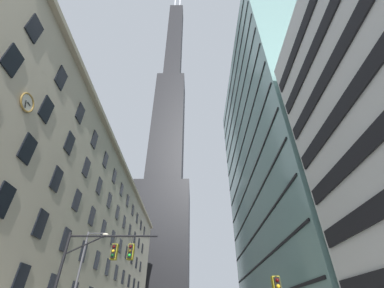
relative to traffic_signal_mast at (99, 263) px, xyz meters
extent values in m
cube|color=#B2A88E|center=(-15.33, 22.62, 7.96)|extent=(17.86, 69.06, 25.58)
cube|color=#9E937A|center=(-6.15, 22.62, 20.05)|extent=(0.70, 69.06, 0.60)
cube|color=black|center=(-6.35, 2.09, -0.83)|extent=(0.14, 1.40, 2.20)
cube|color=black|center=(-6.35, 7.09, -0.83)|extent=(0.14, 1.40, 2.20)
cube|color=black|center=(-6.35, -2.91, 3.37)|extent=(0.14, 1.40, 2.20)
cube|color=black|center=(-6.35, 2.09, 3.37)|extent=(0.14, 1.40, 2.20)
cube|color=black|center=(-6.35, 7.09, 3.37)|extent=(0.14, 1.40, 2.20)
cube|color=black|center=(-6.35, 12.09, 3.37)|extent=(0.14, 1.40, 2.20)
cube|color=black|center=(-6.35, 17.09, 3.37)|extent=(0.14, 1.40, 2.20)
cube|color=black|center=(-6.35, 22.09, 3.37)|extent=(0.14, 1.40, 2.20)
cube|color=black|center=(-6.35, 27.09, 3.37)|extent=(0.14, 1.40, 2.20)
cube|color=black|center=(-6.35, 32.09, 3.37)|extent=(0.14, 1.40, 2.20)
cube|color=black|center=(-6.35, 37.09, 3.37)|extent=(0.14, 1.40, 2.20)
cube|color=black|center=(-6.35, 42.09, 3.37)|extent=(0.14, 1.40, 2.20)
cube|color=black|center=(-6.35, 47.09, 3.37)|extent=(0.14, 1.40, 2.20)
cube|color=black|center=(-6.35, -2.91, 7.57)|extent=(0.14, 1.40, 2.20)
cube|color=black|center=(-6.35, 2.09, 7.57)|extent=(0.14, 1.40, 2.20)
cube|color=black|center=(-6.35, 7.09, 7.57)|extent=(0.14, 1.40, 2.20)
cube|color=black|center=(-6.35, 12.09, 7.57)|extent=(0.14, 1.40, 2.20)
cube|color=black|center=(-6.35, 17.09, 7.57)|extent=(0.14, 1.40, 2.20)
cube|color=black|center=(-6.35, 22.09, 7.57)|extent=(0.14, 1.40, 2.20)
cube|color=black|center=(-6.35, 27.09, 7.57)|extent=(0.14, 1.40, 2.20)
cube|color=black|center=(-6.35, 32.09, 7.57)|extent=(0.14, 1.40, 2.20)
cube|color=black|center=(-6.35, 37.09, 7.57)|extent=(0.14, 1.40, 2.20)
cube|color=black|center=(-6.35, 42.09, 7.57)|extent=(0.14, 1.40, 2.20)
cube|color=black|center=(-6.35, 47.09, 7.57)|extent=(0.14, 1.40, 2.20)
cube|color=black|center=(-6.35, -7.91, 11.77)|extent=(0.14, 1.40, 2.20)
cube|color=black|center=(-6.35, -2.91, 11.77)|extent=(0.14, 1.40, 2.20)
cube|color=black|center=(-6.35, 2.09, 11.77)|extent=(0.14, 1.40, 2.20)
cube|color=black|center=(-6.35, 7.09, 11.77)|extent=(0.14, 1.40, 2.20)
cube|color=black|center=(-6.35, 12.09, 11.77)|extent=(0.14, 1.40, 2.20)
cube|color=black|center=(-6.35, 17.09, 11.77)|extent=(0.14, 1.40, 2.20)
cube|color=black|center=(-6.35, 22.09, 11.77)|extent=(0.14, 1.40, 2.20)
cube|color=black|center=(-6.35, 27.09, 11.77)|extent=(0.14, 1.40, 2.20)
cube|color=black|center=(-6.35, 32.09, 11.77)|extent=(0.14, 1.40, 2.20)
cube|color=black|center=(-6.35, 37.09, 11.77)|extent=(0.14, 1.40, 2.20)
cube|color=black|center=(-6.35, 42.09, 11.77)|extent=(0.14, 1.40, 2.20)
cube|color=black|center=(-6.35, 47.09, 11.77)|extent=(0.14, 1.40, 2.20)
cube|color=black|center=(-6.35, -7.91, 15.97)|extent=(0.14, 1.40, 2.20)
cube|color=black|center=(-6.35, -2.91, 15.97)|extent=(0.14, 1.40, 2.20)
cube|color=black|center=(-6.35, 2.09, 15.97)|extent=(0.14, 1.40, 2.20)
cube|color=black|center=(-6.35, 7.09, 15.97)|extent=(0.14, 1.40, 2.20)
cube|color=black|center=(-6.35, 12.09, 15.97)|extent=(0.14, 1.40, 2.20)
cube|color=black|center=(-6.35, 17.09, 15.97)|extent=(0.14, 1.40, 2.20)
cube|color=black|center=(-6.35, 22.09, 15.97)|extent=(0.14, 1.40, 2.20)
cube|color=black|center=(-6.35, 27.09, 15.97)|extent=(0.14, 1.40, 2.20)
cube|color=black|center=(-6.35, 32.09, 15.97)|extent=(0.14, 1.40, 2.20)
cube|color=black|center=(-6.35, 37.09, 15.97)|extent=(0.14, 1.40, 2.20)
cube|color=black|center=(-6.35, 42.09, 15.97)|extent=(0.14, 1.40, 2.20)
cube|color=black|center=(-6.35, 47.09, 15.97)|extent=(0.14, 1.40, 2.20)
torus|color=olive|center=(-6.28, -5.09, 10.40)|extent=(0.14, 1.57, 1.57)
cylinder|color=silver|center=(-6.32, -5.09, 10.40)|extent=(0.05, 1.36, 1.36)
cube|color=black|center=(-6.25, -4.91, 10.41)|extent=(0.03, 0.40, 0.10)
cube|color=black|center=(-6.25, -5.20, 10.14)|extent=(0.03, 0.30, 0.57)
cube|color=black|center=(-6.43, 81.95, 19.52)|extent=(22.57, 22.57, 48.69)
cube|color=black|center=(-6.43, 81.95, 79.28)|extent=(15.80, 15.80, 70.83)
cube|color=black|center=(-6.43, 81.95, 158.96)|extent=(10.16, 10.16, 88.54)
cylinder|color=silver|center=(-8.46, 81.95, 216.22)|extent=(1.20, 1.20, 25.98)
cylinder|color=silver|center=(-4.40, 81.95, 216.22)|extent=(1.20, 1.20, 25.98)
cube|color=black|center=(15.55, -7.38, 1.17)|extent=(0.16, 12.27, 1.10)
cube|color=black|center=(15.55, -7.38, 4.17)|extent=(0.16, 12.27, 1.10)
cube|color=black|center=(15.55, -7.38, 7.17)|extent=(0.16, 12.27, 1.10)
cube|color=black|center=(15.55, -7.38, 10.17)|extent=(0.16, 12.27, 1.10)
cube|color=black|center=(15.55, -7.38, 13.17)|extent=(0.16, 12.27, 1.10)
cube|color=black|center=(15.55, -7.38, 16.17)|extent=(0.16, 12.27, 1.10)
cube|color=gray|center=(24.16, 19.11, 20.80)|extent=(17.11, 38.16, 51.25)
cube|color=black|center=(15.56, 19.11, 3.17)|extent=(0.12, 37.16, 0.24)
cube|color=black|center=(15.56, 19.11, 7.17)|extent=(0.12, 37.16, 0.24)
cube|color=black|center=(15.56, 19.11, 11.17)|extent=(0.12, 37.16, 0.24)
cube|color=black|center=(15.56, 19.11, 15.17)|extent=(0.12, 37.16, 0.24)
cube|color=black|center=(15.56, 19.11, 19.17)|extent=(0.12, 37.16, 0.24)
cube|color=black|center=(15.56, 19.11, 23.17)|extent=(0.12, 37.16, 0.24)
cube|color=black|center=(15.56, 19.11, 27.17)|extent=(0.12, 37.16, 0.24)
cube|color=black|center=(15.56, 19.11, 31.17)|extent=(0.12, 37.16, 0.24)
cube|color=black|center=(15.56, 19.11, 35.17)|extent=(0.12, 37.16, 0.24)
cube|color=black|center=(15.56, 19.11, 39.17)|extent=(0.12, 37.16, 0.24)
cube|color=black|center=(15.56, 19.11, 43.17)|extent=(0.12, 37.16, 0.24)
cylinder|color=black|center=(-2.55, -0.05, -1.33)|extent=(0.20, 0.20, 6.68)
cylinder|color=black|center=(0.66, -0.05, 1.76)|extent=(6.43, 0.14, 0.14)
cylinder|color=black|center=(-1.26, -0.05, 1.16)|extent=(2.65, 0.10, 1.35)
cylinder|color=black|center=(0.88, -0.05, 1.46)|extent=(0.04, 0.04, 0.60)
cube|color=black|center=(0.88, -0.05, 0.71)|extent=(0.30, 0.30, 0.90)
cube|color=olive|center=(0.88, 0.12, 0.71)|extent=(0.40, 0.40, 1.04)
sphere|color=#450808|center=(0.88, -0.21, 0.99)|extent=(0.20, 0.20, 0.20)
sphere|color=yellow|center=(0.88, -0.21, 0.71)|extent=(0.20, 0.20, 0.20)
sphere|color=#083D10|center=(0.88, -0.21, 0.43)|extent=(0.20, 0.20, 0.20)
cylinder|color=black|center=(2.06, -0.05, 1.46)|extent=(0.04, 0.04, 0.60)
cube|color=black|center=(2.06, -0.05, 0.71)|extent=(0.30, 0.30, 0.90)
cube|color=olive|center=(2.06, 0.12, 0.71)|extent=(0.40, 0.40, 1.04)
sphere|color=#450808|center=(2.06, -0.21, 0.99)|extent=(0.20, 0.20, 0.20)
sphere|color=#4B3A08|center=(2.06, -0.21, 0.71)|extent=(0.20, 0.20, 0.20)
sphere|color=green|center=(2.06, -0.21, 0.43)|extent=(0.20, 0.20, 0.20)
cube|color=black|center=(11.02, -3.32, -1.79)|extent=(0.30, 0.30, 0.90)
cube|color=olive|center=(11.02, -3.15, -1.79)|extent=(0.40, 0.40, 1.04)
sphere|color=#450808|center=(11.02, -3.48, -1.51)|extent=(0.20, 0.20, 0.20)
sphere|color=yellow|center=(11.02, -3.48, -1.79)|extent=(0.20, 0.20, 0.20)
cylinder|color=#47474C|center=(-3.39, 5.13, -0.54)|extent=(0.18, 0.18, 8.27)
cylinder|color=#47474C|center=(-2.57, 5.13, 3.45)|extent=(1.65, 0.10, 0.10)
ellipsoid|color=#EFE5C6|center=(-1.74, 5.13, 3.35)|extent=(0.56, 0.32, 0.24)
camera|label=1|loc=(6.50, -18.62, -3.37)|focal=23.19mm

